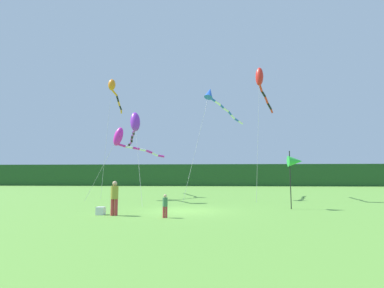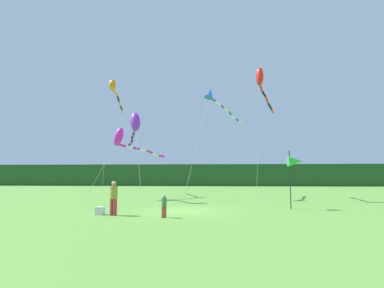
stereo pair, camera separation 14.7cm
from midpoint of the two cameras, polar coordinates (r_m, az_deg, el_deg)
name	(u,v)px [view 1 (the left image)]	position (r m, az deg, el deg)	size (l,w,h in m)	color
ground_plane	(186,211)	(18.36, -1.46, -12.66)	(120.00, 120.00, 0.00)	#5B9338
distant_treeline	(204,175)	(63.19, 2.21, -5.96)	(108.00, 2.96, 4.49)	#234C23
person_adult	(114,196)	(16.68, -14.85, -9.62)	(0.40, 0.40, 1.82)	#B23338
person_child	(165,205)	(15.39, -5.45, -11.47)	(0.26, 0.26, 1.17)	#B23338
cooler_box	(101,211)	(17.29, -17.29, -12.10)	(0.44, 0.39, 0.42)	silver
banner_flag_pole	(295,162)	(20.27, 18.90, -3.23)	(0.90, 0.70, 3.70)	black
kite_blue	(215,99)	(29.07, 4.26, 8.58)	(5.84, 9.19, 10.46)	#B2B2B2
kite_magenta	(123,139)	(27.70, -13.27, 0.93)	(6.00, 4.53, 6.55)	#B2B2B2
kite_red	(261,83)	(28.41, 12.94, 11.32)	(3.03, 7.16, 11.79)	#B2B2B2
kite_purple	(135,125)	(25.29, -11.08, 3.63)	(3.40, 7.52, 7.44)	#B2B2B2
kite_orange	(114,90)	(34.62, -14.83, 9.86)	(1.59, 10.38, 12.54)	#B2B2B2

